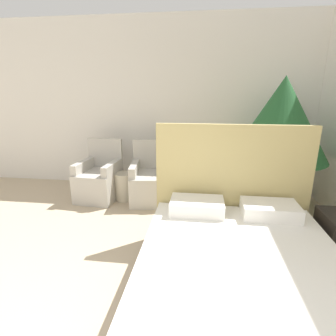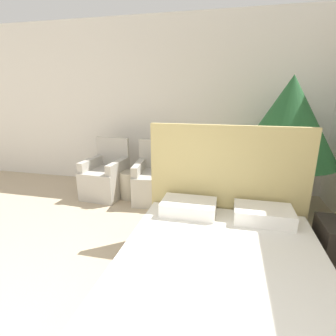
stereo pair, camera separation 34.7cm
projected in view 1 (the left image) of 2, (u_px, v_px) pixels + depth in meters
wall_back at (148, 106)px, 4.61m from camera, size 10.00×0.06×2.90m
bed at (240, 278)px, 2.07m from camera, size 1.65×2.16×1.37m
armchair_near_window_left at (99, 181)px, 4.25m from camera, size 0.65×0.73×0.94m
armchair_near_window_right at (151, 183)px, 4.15m from camera, size 0.67×0.75×0.94m
potted_palm at (281, 121)px, 3.67m from camera, size 1.34×1.34×1.90m
side_table at (125, 186)px, 4.21m from camera, size 0.32×0.32×0.45m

